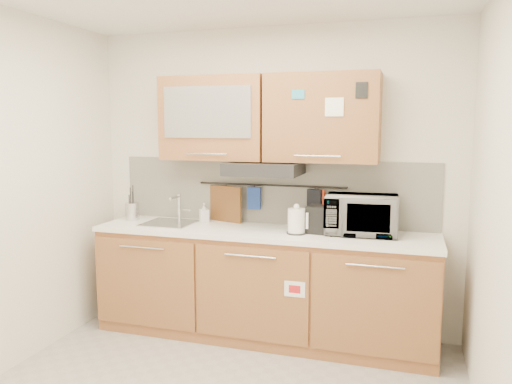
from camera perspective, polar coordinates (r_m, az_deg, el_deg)
The scene contains 18 objects.
wall_back at distance 4.35m, azimuth 1.87°, elevation 1.38°, with size 3.20×3.20×0.00m, color silver.
wall_right at distance 2.75m, azimuth 26.55°, elevation -3.10°, with size 3.00×3.00×0.00m, color silver.
base_cabinet at distance 4.25m, azimuth 0.70°, elevation -11.14°, with size 2.80×0.64×0.88m.
countertop at distance 4.12m, azimuth 0.70°, elevation -4.62°, with size 2.82×0.62×0.04m, color white.
backsplash at distance 4.35m, azimuth 1.82°, elevation 0.05°, with size 2.80×0.02×0.56m, color silver.
upper_cabinets at distance 4.15m, azimuth 1.18°, elevation 8.42°, with size 1.82×0.37×0.70m.
range_hood at distance 4.09m, azimuth 0.95°, elevation 2.68°, with size 0.60×0.46×0.10m, color black.
sink at distance 4.44m, azimuth -9.82°, elevation -3.51°, with size 0.42×0.40×0.26m.
utensil_rail at distance 4.30m, azimuth 1.69°, elevation 0.78°, with size 0.02×0.02×1.30m, color black.
utensil_crock at distance 4.67m, azimuth -13.95°, elevation -2.11°, with size 0.15×0.15×0.32m.
kettle at distance 3.96m, azimuth 4.65°, elevation -3.43°, with size 0.17×0.15×0.24m.
toaster at distance 3.99m, azimuth 7.97°, elevation -3.15°, with size 0.30×0.20×0.22m.
microwave at distance 4.02m, azimuth 11.95°, elevation -2.56°, with size 0.56×0.38×0.31m, color #999999.
soap_bottle at distance 4.45m, azimuth -5.95°, elevation -2.36°, with size 0.08×0.08×0.17m, color #999999.
cutting_board at distance 4.45m, azimuth -3.48°, elevation -1.98°, with size 0.34×0.02×0.42m, color brown.
oven_mitt at distance 4.35m, azimuth -0.24°, elevation -0.71°, with size 0.12×0.03×0.19m, color navy.
dark_pouch at distance 4.22m, azimuth 6.72°, elevation -1.14°, with size 0.14×0.04×0.21m, color black.
pot_holder at distance 4.21m, azimuth 7.06°, elevation -0.71°, with size 0.12×0.02×0.15m, color red.
Camera 1 is at (1.14, -2.67, 1.77)m, focal length 35.00 mm.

